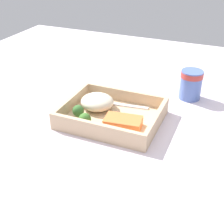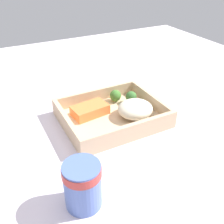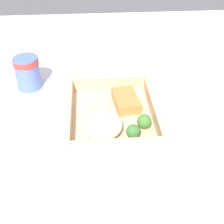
# 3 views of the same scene
# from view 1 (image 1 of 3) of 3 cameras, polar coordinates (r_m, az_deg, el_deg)

# --- Properties ---
(ground_plane) EXTENTS (1.60, 1.60, 0.02)m
(ground_plane) POSITION_cam_1_polar(r_m,az_deg,el_deg) (0.90, -0.00, -2.04)
(ground_plane) COLOR silver
(takeout_tray) EXTENTS (0.27, 0.22, 0.01)m
(takeout_tray) POSITION_cam_1_polar(r_m,az_deg,el_deg) (0.89, -0.00, -1.17)
(takeout_tray) COLOR tan
(takeout_tray) RESTS_ON ground_plane
(tray_rim) EXTENTS (0.27, 0.22, 0.04)m
(tray_rim) POSITION_cam_1_polar(r_m,az_deg,el_deg) (0.88, -0.00, 0.21)
(tray_rim) COLOR tan
(tray_rim) RESTS_ON takeout_tray
(salmon_fillet) EXTENTS (0.10, 0.07, 0.03)m
(salmon_fillet) POSITION_cam_1_polar(r_m,az_deg,el_deg) (0.83, 2.04, -1.98)
(salmon_fillet) COLOR orange
(salmon_fillet) RESTS_ON takeout_tray
(mashed_potatoes) EXTENTS (0.10, 0.09, 0.04)m
(mashed_potatoes) POSITION_cam_1_polar(r_m,az_deg,el_deg) (0.92, -2.72, 1.87)
(mashed_potatoes) COLOR beige
(mashed_potatoes) RESTS_ON takeout_tray
(broccoli_floret_1) EXTENTS (0.03, 0.03, 0.04)m
(broccoli_floret_1) POSITION_cam_1_polar(r_m,az_deg,el_deg) (0.84, -4.99, -1.36)
(broccoli_floret_1) COLOR #7B9858
(broccoli_floret_1) RESTS_ON takeout_tray
(broccoli_floret_2) EXTENTS (0.03, 0.03, 0.04)m
(broccoli_floret_2) POSITION_cam_1_polar(r_m,az_deg,el_deg) (0.88, -6.21, 0.19)
(broccoli_floret_2) COLOR #7BA053
(broccoli_floret_2) RESTS_ON takeout_tray
(fork) EXTENTS (0.16, 0.04, 0.00)m
(fork) POSITION_cam_1_polar(r_m,az_deg,el_deg) (0.94, 1.30, 1.37)
(fork) COLOR silver
(fork) RESTS_ON takeout_tray
(paper_cup) EXTENTS (0.07, 0.07, 0.09)m
(paper_cup) POSITION_cam_1_polar(r_m,az_deg,el_deg) (1.02, 14.24, 5.15)
(paper_cup) COLOR #516BB2
(paper_cup) RESTS_ON ground_plane
(receipt_slip) EXTENTS (0.14, 0.17, 0.00)m
(receipt_slip) POSITION_cam_1_polar(r_m,az_deg,el_deg) (1.01, -11.76, 1.89)
(receipt_slip) COLOR white
(receipt_slip) RESTS_ON ground_plane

